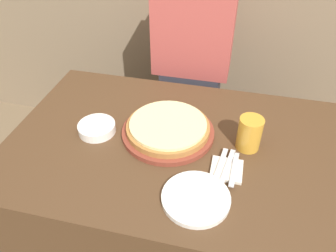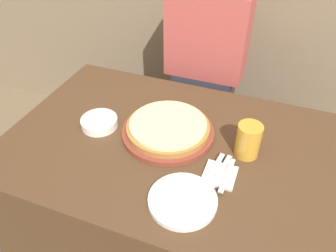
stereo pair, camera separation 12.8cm
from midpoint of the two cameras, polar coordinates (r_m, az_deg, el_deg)
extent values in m
plane|color=#756047|center=(1.85, -0.25, -20.69)|extent=(12.00, 12.00, 0.00)
cube|color=#4C331E|center=(1.54, -0.29, -13.63)|extent=(1.36, 0.85, 0.75)
cylinder|color=brown|center=(1.30, -2.82, -1.14)|extent=(0.37, 0.37, 0.02)
cylinder|color=#A87038|center=(1.28, -2.85, -0.39)|extent=(0.33, 0.33, 0.02)
cylinder|color=beige|center=(1.27, -2.87, 0.23)|extent=(0.30, 0.30, 0.01)
cylinder|color=gold|center=(1.22, 11.15, -1.41)|extent=(0.09, 0.09, 0.13)
cylinder|color=white|center=(1.19, 11.49, 0.70)|extent=(0.09, 0.09, 0.02)
cylinder|color=white|center=(1.07, 1.39, -12.61)|extent=(0.22, 0.22, 0.02)
cylinder|color=white|center=(1.35, -14.97, -0.44)|extent=(0.15, 0.15, 0.04)
cube|color=silver|center=(1.16, 7.07, -7.70)|extent=(0.11, 0.11, 0.01)
cube|color=silver|center=(1.16, 5.87, -7.22)|extent=(0.04, 0.19, 0.00)
cube|color=silver|center=(1.15, 7.10, -7.41)|extent=(0.05, 0.19, 0.00)
cube|color=silver|center=(1.15, 8.34, -7.60)|extent=(0.03, 0.17, 0.00)
cube|color=#33333D|center=(1.97, 1.81, 0.46)|extent=(0.31, 0.20, 0.73)
cube|color=#B74C47|center=(1.68, 2.21, 16.02)|extent=(0.39, 0.20, 0.42)
camera|label=1|loc=(0.06, -92.86, -2.33)|focal=35.00mm
camera|label=2|loc=(0.06, 87.14, 2.33)|focal=35.00mm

